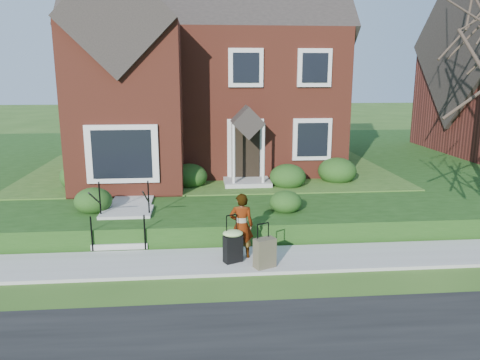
{
  "coord_description": "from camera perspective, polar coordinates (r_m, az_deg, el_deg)",
  "views": [
    {
      "loc": [
        -0.45,
        -10.43,
        4.41
      ],
      "look_at": [
        0.65,
        2.0,
        1.56
      ],
      "focal_mm": 35.0,
      "sensor_mm": 36.0,
      "label": 1
    }
  ],
  "objects": [
    {
      "name": "sidewalk",
      "position": [
        11.31,
        -2.42,
        -9.87
      ],
      "size": [
        60.0,
        1.6,
        0.08
      ],
      "primitive_type": "cube",
      "color": "#9E9B93",
      "rests_on": "ground"
    },
    {
      "name": "suitcase_olive",
      "position": [
        10.78,
        3.03,
        -8.85
      ],
      "size": [
        0.54,
        0.44,
        1.04
      ],
      "rotation": [
        0.0,
        0.0,
        0.42
      ],
      "color": "#4E4734",
      "rests_on": "sidewalk"
    },
    {
      "name": "suitcase_black",
      "position": [
        11.02,
        -0.86,
        -7.8
      ],
      "size": [
        0.59,
        0.55,
        1.14
      ],
      "rotation": [
        0.0,
        0.0,
        0.43
      ],
      "color": "black",
      "rests_on": "sidewalk"
    },
    {
      "name": "ground",
      "position": [
        11.33,
        -2.41,
        -10.06
      ],
      "size": [
        120.0,
        120.0,
        0.0
      ],
      "primitive_type": "plane",
      "color": "#2D5119",
      "rests_on": "ground"
    },
    {
      "name": "walkway",
      "position": [
        16.01,
        -12.27,
        -1.09
      ],
      "size": [
        1.2,
        6.0,
        0.06
      ],
      "primitive_type": "cube",
      "color": "#9E9B93",
      "rests_on": "terrace"
    },
    {
      "name": "front_steps",
      "position": [
        13.05,
        -13.91,
        -5.08
      ],
      "size": [
        1.4,
        2.02,
        1.5
      ],
      "color": "#9E9B93",
      "rests_on": "ground"
    },
    {
      "name": "main_house",
      "position": [
        20.05,
        -4.53,
        15.26
      ],
      "size": [
        10.4,
        10.2,
        9.4
      ],
      "color": "maroon",
      "rests_on": "terrace"
    },
    {
      "name": "woman",
      "position": [
        11.19,
        0.16,
        -5.57
      ],
      "size": [
        0.6,
        0.41,
        1.58
      ],
      "primitive_type": "imported",
      "rotation": [
        0.0,
        0.0,
        3.08
      ],
      "color": "#999999",
      "rests_on": "sidewalk"
    },
    {
      "name": "foundation_shrubs",
      "position": [
        15.72,
        -4.17,
        0.52
      ],
      "size": [
        10.33,
        4.65,
        1.06
      ],
      "color": "#163610",
      "rests_on": "terrace"
    },
    {
      "name": "terrace",
      "position": [
        22.17,
        6.61,
        2.1
      ],
      "size": [
        44.0,
        20.0,
        0.6
      ],
      "primitive_type": "cube",
      "color": "#193B10",
      "rests_on": "ground"
    }
  ]
}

